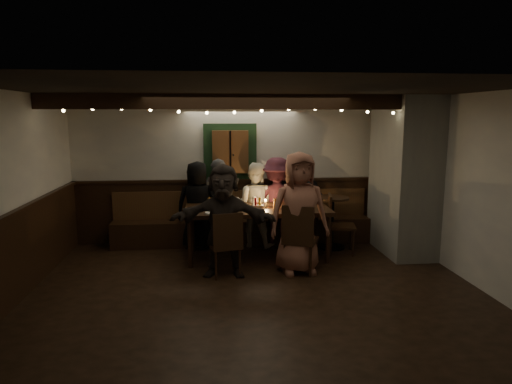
{
  "coord_description": "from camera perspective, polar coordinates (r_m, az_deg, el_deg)",
  "views": [
    {
      "loc": [
        -0.57,
        -5.75,
        2.3
      ],
      "look_at": [
        0.18,
        1.6,
        1.05
      ],
      "focal_mm": 32.0,
      "sensor_mm": 36.0,
      "label": 1
    }
  ],
  "objects": [
    {
      "name": "person_g",
      "position": [
        6.66,
        5.38,
        -2.63
      ],
      "size": [
        0.92,
        0.64,
        1.79
      ],
      "primitive_type": "imported",
      "rotation": [
        0.0,
        0.0,
        0.08
      ],
      "color": "#975D49",
      "rests_on": "ground"
    },
    {
      "name": "dining_table",
      "position": [
        7.35,
        0.14,
        -2.53
      ],
      "size": [
        2.31,
        0.99,
        1.0
      ],
      "color": "black",
      "rests_on": "ground"
    },
    {
      "name": "person_c",
      "position": [
        8.02,
        -0.14,
        -1.58
      ],
      "size": [
        0.88,
        0.79,
        1.49
      ],
      "primitive_type": "imported",
      "rotation": [
        0.0,
        0.0,
        2.76
      ],
      "color": "silver",
      "rests_on": "ground"
    },
    {
      "name": "person_e",
      "position": [
        8.2,
        5.13,
        -0.83
      ],
      "size": [
        1.0,
        0.51,
        1.64
      ],
      "primitive_type": "imported",
      "rotation": [
        0.0,
        0.0,
        3.02
      ],
      "color": "black",
      "rests_on": "ground"
    },
    {
      "name": "chair_near_right",
      "position": [
        6.66,
        5.42,
        -5.41
      ],
      "size": [
        0.62,
        0.62,
        1.03
      ],
      "color": "black",
      "rests_on": "ground"
    },
    {
      "name": "high_top",
      "position": [
        8.04,
        9.51,
        -2.95
      ],
      "size": [
        0.57,
        0.57,
        0.9
      ],
      "color": "black",
      "rests_on": "ground"
    },
    {
      "name": "person_b",
      "position": [
        8.02,
        -4.7,
        -1.36
      ],
      "size": [
        0.63,
        0.48,
        1.56
      ],
      "primitive_type": "imported",
      "rotation": [
        0.0,
        0.0,
        2.95
      ],
      "color": "#303033",
      "rests_on": "ground"
    },
    {
      "name": "chair_end",
      "position": [
        7.75,
        9.95,
        -3.51
      ],
      "size": [
        0.53,
        0.53,
        0.99
      ],
      "color": "black",
      "rests_on": "ground"
    },
    {
      "name": "person_f",
      "position": [
        6.54,
        -4.05,
        -3.59
      ],
      "size": [
        1.55,
        0.68,
        1.62
      ],
      "primitive_type": "imported",
      "rotation": [
        0.0,
        0.0,
        -0.14
      ],
      "color": "black",
      "rests_on": "ground"
    },
    {
      "name": "chair_near_left",
      "position": [
        6.52,
        -3.73,
        -6.1
      ],
      "size": [
        0.51,
        0.51,
        0.95
      ],
      "color": "black",
      "rests_on": "ground"
    },
    {
      "name": "room",
      "position": [
        7.45,
        6.93,
        0.07
      ],
      "size": [
        6.02,
        5.01,
        2.62
      ],
      "color": "black",
      "rests_on": "ground"
    },
    {
      "name": "person_d",
      "position": [
        8.03,
        2.6,
        -1.26
      ],
      "size": [
        1.05,
        0.64,
        1.57
      ],
      "primitive_type": "imported",
      "rotation": [
        0.0,
        0.0,
        3.09
      ],
      "color": "#411B27",
      "rests_on": "ground"
    },
    {
      "name": "person_a",
      "position": [
        7.95,
        -7.31,
        -1.63
      ],
      "size": [
        0.8,
        0.58,
        1.52
      ],
      "primitive_type": "imported",
      "rotation": [
        0.0,
        0.0,
        3.01
      ],
      "color": "black",
      "rests_on": "ground"
    }
  ]
}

